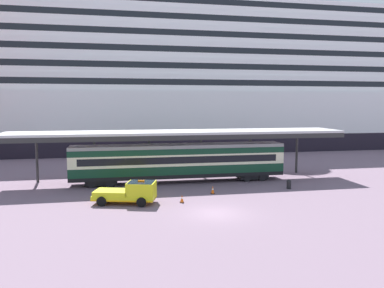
{
  "coord_description": "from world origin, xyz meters",
  "views": [
    {
      "loc": [
        -7.12,
        -27.07,
        8.36
      ],
      "look_at": [
        -0.3,
        8.34,
        4.5
      ],
      "focal_mm": 34.83,
      "sensor_mm": 36.0,
      "label": 1
    }
  ],
  "objects_px": {
    "traffic_cone_near": "(182,199)",
    "traffic_cone_mid": "(213,190)",
    "quay_bollard": "(289,184)",
    "service_truck": "(130,192)",
    "cruise_ship": "(195,85)",
    "train_carriage": "(179,161)"
  },
  "relations": [
    {
      "from": "traffic_cone_near",
      "to": "traffic_cone_mid",
      "type": "xyz_separation_m",
      "value": [
        3.36,
        2.6,
        0.04
      ]
    },
    {
      "from": "cruise_ship",
      "to": "traffic_cone_mid",
      "type": "distance_m",
      "value": 40.72
    },
    {
      "from": "traffic_cone_near",
      "to": "cruise_ship",
      "type": "bearing_deg",
      "value": 77.09
    },
    {
      "from": "service_truck",
      "to": "traffic_cone_near",
      "type": "distance_m",
      "value": 4.39
    },
    {
      "from": "traffic_cone_near",
      "to": "service_truck",
      "type": "bearing_deg",
      "value": 173.38
    },
    {
      "from": "service_truck",
      "to": "traffic_cone_mid",
      "type": "xyz_separation_m",
      "value": [
        7.68,
        2.1,
        -0.62
      ]
    },
    {
      "from": "cruise_ship",
      "to": "service_truck",
      "type": "distance_m",
      "value": 44.29
    },
    {
      "from": "train_carriage",
      "to": "service_truck",
      "type": "relative_size",
      "value": 4.08
    },
    {
      "from": "cruise_ship",
      "to": "train_carriage",
      "type": "relative_size",
      "value": 6.83
    },
    {
      "from": "train_carriage",
      "to": "traffic_cone_near",
      "type": "relative_size",
      "value": 33.23
    },
    {
      "from": "train_carriage",
      "to": "quay_bollard",
      "type": "bearing_deg",
      "value": -26.84
    },
    {
      "from": "traffic_cone_mid",
      "to": "cruise_ship",
      "type": "bearing_deg",
      "value": 81.05
    },
    {
      "from": "service_truck",
      "to": "traffic_cone_mid",
      "type": "distance_m",
      "value": 7.98
    },
    {
      "from": "quay_bollard",
      "to": "service_truck",
      "type": "bearing_deg",
      "value": -170.38
    },
    {
      "from": "train_carriage",
      "to": "quay_bollard",
      "type": "relative_size",
      "value": 23.6
    },
    {
      "from": "service_truck",
      "to": "quay_bollard",
      "type": "xyz_separation_m",
      "value": [
        15.6,
        2.65,
        -0.47
      ]
    },
    {
      "from": "service_truck",
      "to": "traffic_cone_near",
      "type": "relative_size",
      "value": 8.14
    },
    {
      "from": "traffic_cone_mid",
      "to": "traffic_cone_near",
      "type": "bearing_deg",
      "value": -142.3
    },
    {
      "from": "traffic_cone_near",
      "to": "quay_bollard",
      "type": "xyz_separation_m",
      "value": [
        11.28,
        3.15,
        0.18
      ]
    },
    {
      "from": "service_truck",
      "to": "train_carriage",
      "type": "bearing_deg",
      "value": 55.33
    },
    {
      "from": "cruise_ship",
      "to": "train_carriage",
      "type": "xyz_separation_m",
      "value": [
        -8.34,
        -32.8,
        -9.81
      ]
    },
    {
      "from": "cruise_ship",
      "to": "train_carriage",
      "type": "distance_m",
      "value": 35.24
    }
  ]
}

